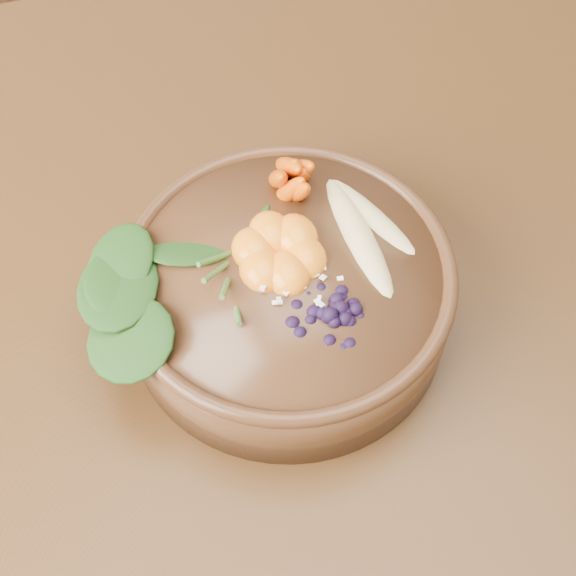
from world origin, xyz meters
The scene contains 9 objects.
ground centered at (0.00, 0.00, 0.00)m, with size 4.00×4.00×0.00m, color #381E0F.
dining_table centered at (0.00, 0.00, 0.66)m, with size 1.60×0.90×0.75m.
stoneware_bowl centered at (-0.28, -0.07, 0.79)m, with size 0.27×0.27×0.07m, color #502F18.
kale_heap centered at (-0.33, -0.02, 0.84)m, with size 0.18×0.16×0.04m, color #1F4515, non-canonical shape.
carrot_cluster centered at (-0.25, 0.02, 0.86)m, with size 0.06×0.06×0.08m, color #EA5F04, non-canonical shape.
banana_halves centered at (-0.20, -0.04, 0.84)m, with size 0.08×0.16×0.03m.
mandarin_cluster centered at (-0.28, -0.05, 0.84)m, with size 0.08×0.09×0.03m, color orange, non-canonical shape.
blueberry_pile centered at (-0.26, -0.12, 0.84)m, with size 0.13×0.09×0.04m, color black, non-canonical shape.
coconut_flakes centered at (-0.27, -0.08, 0.83)m, with size 0.09×0.07×0.01m, color white, non-canonical shape.
Camera 1 is at (-0.38, -0.42, 1.35)m, focal length 50.00 mm.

